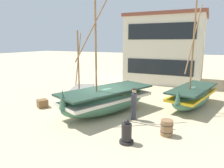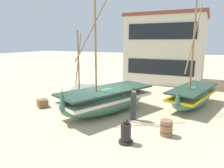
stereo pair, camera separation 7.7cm
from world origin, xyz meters
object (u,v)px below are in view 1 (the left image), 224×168
cargo_crate (42,103)px  wooden_barrel (167,128)px  capstan_winch (127,133)px  harbor_building_main (166,48)px  fishing_boat_centre_large (106,100)px  fishing_boat_far_right (81,94)px  fisherman_by_hull (134,104)px  fishing_boat_near_left (192,96)px

cargo_crate → wooden_barrel: bearing=-5.1°
capstan_winch → harbor_building_main: (-1.33, 14.36, 2.91)m
wooden_barrel → fishing_boat_centre_large: bearing=158.2°
fishing_boat_far_right → fishing_boat_centre_large: bearing=-29.3°
wooden_barrel → harbor_building_main: (-2.66, 12.98, 2.97)m
fishing_boat_centre_large → fishing_boat_far_right: fishing_boat_centre_large is taller
fisherman_by_hull → harbor_building_main: (-0.75, 11.84, 2.49)m
cargo_crate → fisherman_by_hull: bearing=4.5°
wooden_barrel → cargo_crate: bearing=174.9°
fisherman_by_hull → wooden_barrel: size_ratio=2.41×
fishing_boat_centre_large → harbor_building_main: fishing_boat_centre_large is taller
fishing_boat_far_right → cargo_crate: fishing_boat_far_right is taller
capstan_winch → wooden_barrel: bearing=46.1°
fisherman_by_hull → cargo_crate: 5.88m
capstan_winch → cargo_crate: capstan_winch is taller
harbor_building_main → capstan_winch: bearing=-84.7°
fishing_boat_near_left → fishing_boat_centre_large: 5.46m
fishing_boat_far_right → harbor_building_main: harbor_building_main is taller
fishing_boat_far_right → wooden_barrel: fishing_boat_far_right is taller
wooden_barrel → cargo_crate: wooden_barrel is taller
fishing_boat_centre_large → capstan_winch: (2.35, -2.86, -0.37)m
fishing_boat_near_left → cargo_crate: bearing=-154.1°
fishing_boat_near_left → fishing_boat_far_right: size_ratio=1.32×
fisherman_by_hull → wooden_barrel: bearing=-30.9°
fishing_boat_far_right → harbor_building_main: (3.79, 9.95, 2.85)m
wooden_barrel → harbor_building_main: harbor_building_main is taller
fishing_boat_centre_large → capstan_winch: size_ratio=7.03×
capstan_winch → cargo_crate: 6.74m
fishing_boat_near_left → fishing_boat_far_right: bearing=-166.2°
fishing_boat_near_left → wooden_barrel: size_ratio=8.90×
fishing_boat_far_right → harbor_building_main: bearing=69.2°
fishing_boat_centre_large → fishing_boat_far_right: bearing=150.7°
capstan_winch → cargo_crate: bearing=162.1°
cargo_crate → harbor_building_main: 13.65m
cargo_crate → harbor_building_main: (5.08, 12.30, 3.08)m
capstan_winch → wooden_barrel: size_ratio=1.44×
harbor_building_main → wooden_barrel: bearing=-78.4°
capstan_winch → harbor_building_main: bearing=95.3°
fisherman_by_hull → fishing_boat_near_left: bearing=54.6°
fishing_boat_near_left → harbor_building_main: (-3.33, 8.20, 2.62)m
fisherman_by_hull → cargo_crate: size_ratio=2.87×
wooden_barrel → harbor_building_main: size_ratio=0.09×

